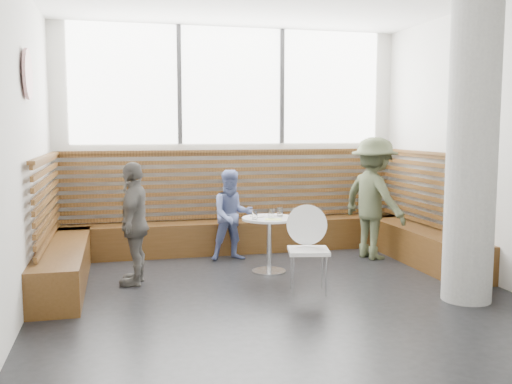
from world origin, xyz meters
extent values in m
cube|color=silver|center=(0.00, 0.00, 1.60)|extent=(5.00, 5.00, 3.20)
cube|color=black|center=(0.00, 0.00, 0.00)|extent=(5.00, 5.00, 0.01)
cube|color=white|center=(0.00, 2.48, 2.38)|extent=(4.50, 0.02, 1.65)
cube|color=#3F3F42|center=(-0.75, 2.46, 2.38)|extent=(0.06, 0.04, 1.65)
cube|color=#3F3F42|center=(0.75, 2.46, 2.38)|extent=(0.06, 0.04, 1.65)
cube|color=#452A11|center=(0.00, 2.25, 0.23)|extent=(5.00, 0.50, 0.45)
cube|color=#452A11|center=(-2.25, 1.25, 0.23)|extent=(0.50, 2.50, 0.45)
cube|color=#452A11|center=(2.25, 1.25, 0.23)|extent=(0.50, 2.50, 0.45)
cube|color=#4A2D12|center=(0.00, 2.42, 0.95)|extent=(4.88, 0.08, 0.98)
cube|color=#4A2D12|center=(-2.42, 1.25, 0.95)|extent=(0.08, 2.38, 0.98)
cube|color=#4A2D12|center=(2.42, 1.25, 0.95)|extent=(0.08, 2.38, 0.98)
cylinder|color=gray|center=(1.85, -0.60, 1.60)|extent=(0.50, 0.50, 3.20)
cylinder|color=white|center=(-2.46, 0.40, 2.30)|extent=(0.03, 0.50, 0.50)
cylinder|color=silver|center=(0.16, 0.98, 0.01)|extent=(0.42, 0.42, 0.02)
cylinder|color=silver|center=(0.16, 0.98, 0.34)|extent=(0.06, 0.06, 0.66)
cylinder|color=#B7B7BA|center=(0.16, 0.98, 0.67)|extent=(0.66, 0.66, 0.03)
cube|color=white|center=(0.35, 0.04, 0.46)|extent=(0.43, 0.41, 0.04)
cylinder|color=white|center=(0.35, 0.22, 0.71)|extent=(0.45, 0.10, 0.44)
cylinder|color=silver|center=(0.17, -0.11, 0.22)|extent=(0.02, 0.02, 0.44)
cylinder|color=silver|center=(0.52, -0.11, 0.22)|extent=(0.02, 0.02, 0.44)
cylinder|color=silver|center=(0.17, 0.19, 0.22)|extent=(0.02, 0.02, 0.44)
cylinder|color=silver|center=(0.52, 0.19, 0.22)|extent=(0.02, 0.02, 0.44)
imported|color=#454D33|center=(1.75, 1.40, 0.82)|extent=(0.91, 1.20, 1.65)
imported|color=#5C69A0|center=(-0.14, 1.74, 0.61)|extent=(0.61, 0.49, 1.22)
imported|color=#5E5A55|center=(-1.45, 0.86, 0.70)|extent=(0.51, 0.87, 1.39)
cylinder|color=white|center=(0.04, 1.07, 0.69)|extent=(0.19, 0.19, 0.01)
cylinder|color=white|center=(0.28, 1.13, 0.69)|extent=(0.19, 0.19, 0.01)
cylinder|color=white|center=(-0.04, 0.90, 0.74)|extent=(0.07, 0.07, 0.11)
cylinder|color=white|center=(0.17, 0.92, 0.74)|extent=(0.07, 0.07, 0.11)
cylinder|color=white|center=(0.31, 1.04, 0.74)|extent=(0.07, 0.07, 0.11)
cube|color=#A5C64C|center=(0.17, 0.82, 0.69)|extent=(0.23, 0.18, 0.00)
camera|label=1|loc=(-1.63, -5.66, 1.77)|focal=40.00mm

